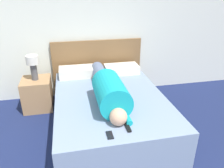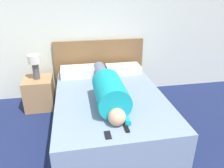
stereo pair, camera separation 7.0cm
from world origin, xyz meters
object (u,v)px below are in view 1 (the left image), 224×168
Objects in this scene: bed at (110,111)px; person_lying at (108,89)px; tv_remote at (128,128)px; table_lamp at (33,64)px; cell_phone at (110,135)px; pillow_second at (122,69)px; pillow_near_headboard at (78,72)px; nightstand at (38,94)px.

person_lying reaches higher than bed.
bed is at bearing 92.92° from tv_remote.
cell_phone is at bearing -61.27° from table_lamp.
cell_phone is (-0.22, -0.08, -0.01)m from tv_remote.
tv_remote is 0.23m from cell_phone.
person_lying is (-0.04, -0.12, 0.41)m from bed.
person_lying is 11.27× the size of tv_remote.
table_lamp is 2.68× the size of tv_remote.
pillow_second is 1.79m from cell_phone.
cell_phone is (-0.18, -0.87, 0.25)m from bed.
bed is 15.88× the size of cell_phone.
pillow_near_headboard is 1.67m from tv_remote.
nightstand is 0.31× the size of person_lying.
tv_remote reaches higher than cell_phone.
nightstand is at bearing 144.44° from bed.
pillow_second is at bearing 78.14° from tv_remote.
cell_phone is at bearing -159.84° from tv_remote.
table_lamp reaches higher than cell_phone.
nightstand is 1.49m from pillow_second.
tv_remote is 1.15× the size of cell_phone.
nightstand reaches higher than cell_phone.
bed is at bearing -35.56° from table_lamp.
table_lamp reaches higher than pillow_second.
nightstand is 0.52m from table_lamp.
pillow_near_headboard is 4.73× the size of cell_phone.
pillow_near_headboard reaches higher than cell_phone.
pillow_near_headboard is 0.76m from pillow_second.
nightstand is 1.28× the size of table_lamp.
cell_phone is (0.21, -1.70, -0.07)m from pillow_near_headboard.
pillow_second reaches higher than bed.
tv_remote is (0.08, -0.67, -0.15)m from person_lying.
person_lying is at bearing -40.89° from table_lamp.
pillow_near_headboard is (-0.34, 0.95, -0.09)m from person_lying.
nightstand is 3.45× the size of tv_remote.
bed is 13.77× the size of tv_remote.
tv_remote is (-0.34, -1.62, -0.06)m from pillow_second.
cell_phone is at bearing -101.38° from bed.
person_lying reaches higher than tv_remote.
bed is 0.92m from cell_phone.
person_lying is 1.05m from pillow_second.
pillow_near_headboard is at bearing 180.00° from pillow_second.
person_lying reaches higher than pillow_near_headboard.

